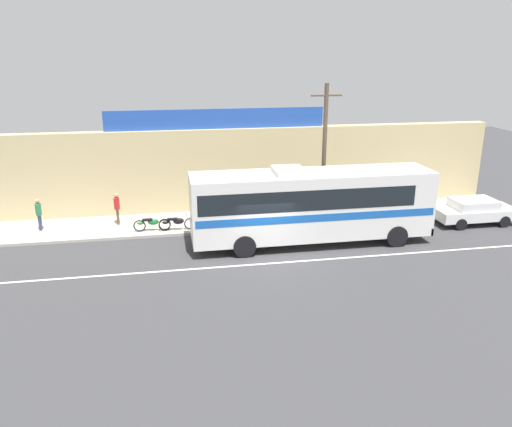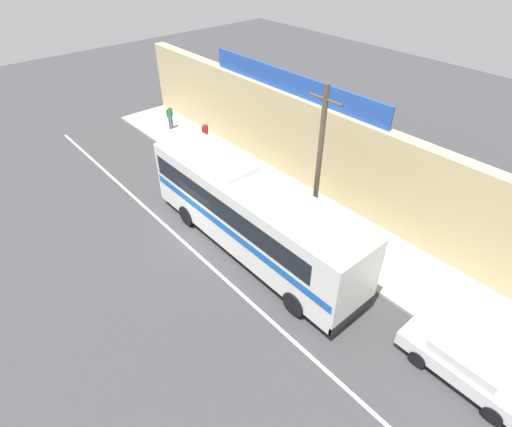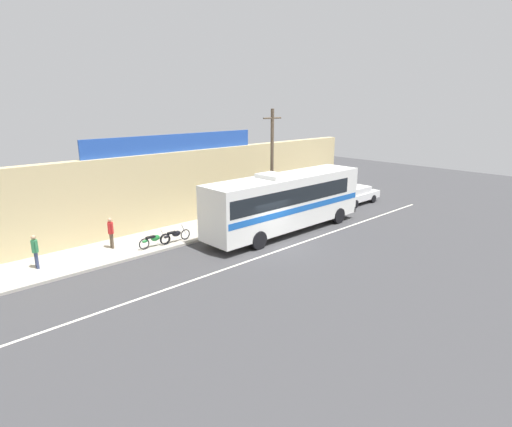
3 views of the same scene
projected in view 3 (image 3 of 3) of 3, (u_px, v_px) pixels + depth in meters
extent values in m
plane|color=#3A3A3D|center=(273.00, 246.00, 23.51)|extent=(70.00, 70.00, 0.00)
cube|color=#A8A399|center=(216.00, 225.00, 27.15)|extent=(30.00, 3.60, 0.14)
cube|color=tan|center=(196.00, 185.00, 28.05)|extent=(30.00, 0.70, 4.80)
cube|color=#234CAD|center=(176.00, 143.00, 26.36)|extent=(12.25, 0.12, 1.10)
cube|color=silver|center=(283.00, 249.00, 22.95)|extent=(30.00, 0.14, 0.01)
cube|color=silver|center=(286.00, 201.00, 25.56)|extent=(11.55, 2.52, 3.10)
cube|color=black|center=(281.00, 193.00, 25.11)|extent=(10.16, 2.54, 0.96)
cube|color=#1956B2|center=(286.00, 205.00, 25.64)|extent=(11.32, 2.53, 0.36)
cube|color=black|center=(341.00, 181.00, 29.25)|extent=(0.04, 2.27, 1.40)
cube|color=black|center=(340.00, 206.00, 29.72)|extent=(0.12, 2.52, 0.36)
cube|color=silver|center=(273.00, 176.00, 24.36)|extent=(1.40, 1.76, 0.24)
cylinder|color=black|center=(311.00, 209.00, 29.37)|extent=(1.04, 0.32, 1.04)
cylinder|color=black|center=(338.00, 216.00, 27.73)|extent=(1.04, 0.32, 1.04)
cylinder|color=black|center=(231.00, 231.00, 24.48)|extent=(1.04, 0.32, 1.04)
cylinder|color=black|center=(258.00, 240.00, 22.83)|extent=(1.04, 0.32, 1.04)
cube|color=silver|center=(355.00, 196.00, 33.09)|extent=(4.36, 1.79, 0.56)
cube|color=silver|center=(355.00, 190.00, 32.89)|extent=(2.27, 1.61, 0.48)
cube|color=black|center=(361.00, 189.00, 33.46)|extent=(0.21, 1.50, 0.34)
cylinder|color=black|center=(355.00, 195.00, 34.60)|extent=(0.62, 0.20, 0.62)
cylinder|color=black|center=(373.00, 199.00, 33.42)|extent=(0.62, 0.20, 0.62)
cylinder|color=black|center=(337.00, 200.00, 32.93)|extent=(0.62, 0.20, 0.62)
cylinder|color=black|center=(355.00, 204.00, 31.74)|extent=(0.62, 0.20, 0.62)
cylinder|color=brown|center=(272.00, 165.00, 27.79)|extent=(0.22, 0.22, 7.31)
cylinder|color=brown|center=(272.00, 118.00, 26.99)|extent=(1.60, 0.10, 0.10)
torus|color=black|center=(165.00, 239.00, 23.25)|extent=(0.62, 0.06, 0.62)
torus|color=black|center=(144.00, 244.00, 22.41)|extent=(0.62, 0.06, 0.62)
cylinder|color=silver|center=(163.00, 234.00, 23.12)|extent=(0.34, 0.04, 0.65)
cylinder|color=silver|center=(161.00, 229.00, 22.97)|extent=(0.03, 0.56, 0.03)
ellipsoid|color=#237F38|center=(155.00, 238.00, 22.83)|extent=(0.56, 0.22, 0.34)
cube|color=black|center=(151.00, 237.00, 22.60)|extent=(0.52, 0.20, 0.10)
ellipsoid|color=#237F38|center=(145.00, 241.00, 22.42)|extent=(0.36, 0.14, 0.16)
torus|color=black|center=(185.00, 234.00, 24.03)|extent=(0.62, 0.06, 0.62)
torus|color=black|center=(166.00, 239.00, 23.16)|extent=(0.62, 0.06, 0.62)
cylinder|color=silver|center=(184.00, 230.00, 23.90)|extent=(0.34, 0.04, 0.65)
cylinder|color=silver|center=(182.00, 225.00, 23.75)|extent=(0.03, 0.56, 0.03)
ellipsoid|color=black|center=(176.00, 234.00, 23.59)|extent=(0.56, 0.22, 0.34)
cube|color=black|center=(172.00, 233.00, 23.36)|extent=(0.52, 0.20, 0.10)
ellipsoid|color=black|center=(166.00, 237.00, 23.17)|extent=(0.36, 0.14, 0.16)
cylinder|color=navy|center=(36.00, 260.00, 19.93)|extent=(0.13, 0.13, 0.82)
cylinder|color=navy|center=(37.00, 261.00, 19.80)|extent=(0.13, 0.13, 0.82)
cylinder|color=#2D7A4C|center=(35.00, 246.00, 19.68)|extent=(0.30, 0.30, 0.61)
sphere|color=tan|center=(33.00, 237.00, 19.56)|extent=(0.22, 0.22, 0.22)
cylinder|color=#2D7A4C|center=(33.00, 245.00, 19.81)|extent=(0.08, 0.08, 0.56)
cylinder|color=#2D7A4C|center=(36.00, 247.00, 19.53)|extent=(0.08, 0.08, 0.56)
cylinder|color=brown|center=(111.00, 240.00, 22.67)|extent=(0.13, 0.13, 0.83)
cylinder|color=brown|center=(112.00, 241.00, 22.54)|extent=(0.13, 0.13, 0.83)
cylinder|color=red|center=(110.00, 228.00, 22.41)|extent=(0.30, 0.30, 0.63)
sphere|color=tan|center=(110.00, 220.00, 22.30)|extent=(0.23, 0.23, 0.23)
cylinder|color=red|center=(109.00, 227.00, 22.55)|extent=(0.08, 0.08, 0.58)
cylinder|color=red|center=(112.00, 228.00, 22.27)|extent=(0.08, 0.08, 0.58)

